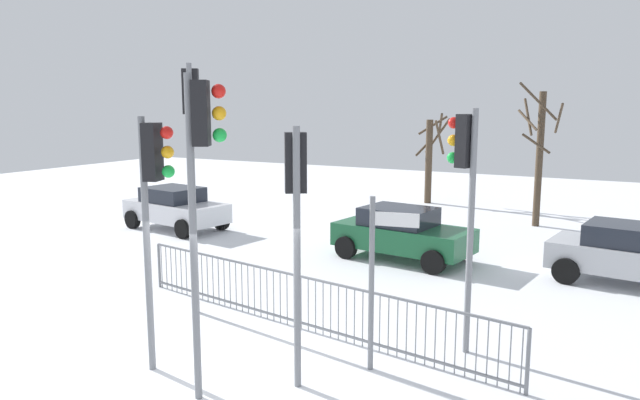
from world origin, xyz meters
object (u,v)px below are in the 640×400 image
traffic_light_mid_right (296,197)px  car_green_far (402,233)px  direction_sign_post (376,274)px  bare_tree_left (539,153)px  bare_tree_centre (430,156)px  car_white_mid (175,207)px  traffic_light_rear_left (153,187)px  traffic_light_mid_left (465,176)px  car_silver_near (633,254)px  traffic_light_foreground_left (192,133)px  traffic_light_rear_right (201,166)px

traffic_light_mid_right → car_green_far: size_ratio=1.00×
direction_sign_post → bare_tree_left: bare_tree_left is taller
bare_tree_centre → car_green_far: bearing=-76.3°
traffic_light_mid_right → car_white_mid: traffic_light_mid_right is taller
traffic_light_rear_left → bare_tree_left: (3.56, 15.21, -0.41)m
traffic_light_mid_left → bare_tree_left: (-0.53, 12.08, -0.50)m
car_white_mid → car_silver_near: (14.20, 0.24, 0.00)m
traffic_light_foreground_left → direction_sign_post: traffic_light_foreground_left is taller
car_green_far → car_silver_near: size_ratio=1.00×
bare_tree_centre → car_silver_near: bearing=-49.2°
traffic_light_foreground_left → bare_tree_centre: bearing=57.3°
bare_tree_left → traffic_light_rear_right: bearing=-98.3°
traffic_light_foreground_left → traffic_light_rear_left: bearing=-95.1°
car_white_mid → bare_tree_centre: bearing=66.5°
car_silver_near → bare_tree_centre: (-8.16, 9.44, 1.31)m
traffic_light_mid_right → traffic_light_mid_left: bearing=17.1°
traffic_light_mid_left → car_silver_near: traffic_light_mid_left is taller
direction_sign_post → car_green_far: (-2.12, 6.89, -0.86)m
traffic_light_rear_left → bare_tree_centre: bearing=166.1°
traffic_light_mid_right → traffic_light_rear_right: (-0.90, -1.08, 0.53)m
traffic_light_rear_left → car_green_far: size_ratio=1.04×
traffic_light_mid_right → traffic_light_foreground_left: traffic_light_foreground_left is taller
traffic_light_foreground_left → bare_tree_left: bearing=35.8°
car_silver_near → traffic_light_foreground_left: bearing=-133.9°
traffic_light_mid_left → bare_tree_centre: bearing=38.8°
traffic_light_mid_left → traffic_light_rear_right: traffic_light_rear_right is taller
traffic_light_foreground_left → car_white_mid: bearing=101.8°
traffic_light_mid_right → car_green_far: bearing=64.1°
direction_sign_post → traffic_light_mid_left: bearing=46.2°
traffic_light_mid_left → traffic_light_rear_right: size_ratio=0.90×
traffic_light_rear_left → bare_tree_centre: traffic_light_rear_left is taller
traffic_light_rear_left → direction_sign_post: (3.09, 1.67, -1.41)m
traffic_light_mid_left → bare_tree_centre: 16.24m
traffic_light_rear_left → bare_tree_left: size_ratio=0.81×
bare_tree_left → traffic_light_mid_right: bearing=-95.4°
bare_tree_left → car_green_far: bearing=-111.3°
traffic_light_rear_right → traffic_light_foreground_left: 3.93m
traffic_light_rear_left → direction_sign_post: bearing=100.1°
traffic_light_foreground_left → bare_tree_left: traffic_light_foreground_left is taller
traffic_light_mid_right → traffic_light_mid_left: 3.10m
traffic_light_foreground_left → bare_tree_left: (4.90, 12.68, -1.12)m
traffic_light_mid_right → bare_tree_centre: (-3.61, 17.67, -0.86)m
traffic_light_foreground_left → bare_tree_centre: traffic_light_foreground_left is taller
car_white_mid → bare_tree_left: size_ratio=0.79×
direction_sign_post → bare_tree_left: bearing=78.6°
traffic_light_mid_right → traffic_light_rear_left: traffic_light_rear_left is taller
traffic_light_rear_left → car_white_mid: bearing=-157.6°
bare_tree_centre → traffic_light_rear_left: bearing=-85.6°
traffic_light_rear_right → traffic_light_rear_left: size_ratio=1.15×
traffic_light_mid_right → car_green_far: (-1.22, 7.85, -2.17)m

